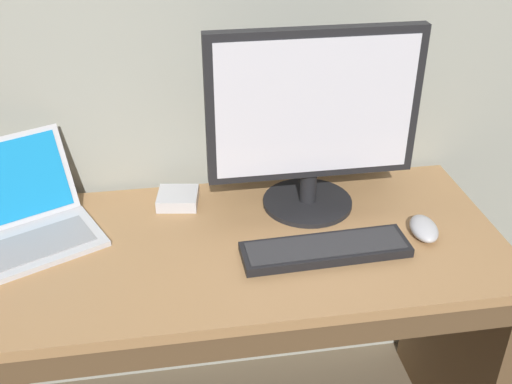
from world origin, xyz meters
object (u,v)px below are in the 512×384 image
at_px(computer_mouse, 424,228).
at_px(external_drive_box, 178,198).
at_px(wired_keyboard, 325,249).
at_px(external_monitor, 313,117).
at_px(laptop_silver, 27,221).

height_order(computer_mouse, external_drive_box, computer_mouse).
bearing_deg(wired_keyboard, external_monitor, 87.55).
relative_size(laptop_silver, computer_mouse, 3.44).
relative_size(external_monitor, computer_mouse, 4.64).
bearing_deg(external_monitor, computer_mouse, -33.97).
xyz_separation_m(external_monitor, external_drive_box, (-0.35, 0.08, -0.25)).
xyz_separation_m(wired_keyboard, computer_mouse, (0.27, 0.04, 0.01)).
bearing_deg(laptop_silver, computer_mouse, -8.50).
relative_size(laptop_silver, wired_keyboard, 0.97).
distance_m(laptop_silver, external_drive_box, 0.39).
xyz_separation_m(computer_mouse, external_drive_box, (-0.61, 0.25, -0.00)).
xyz_separation_m(wired_keyboard, external_drive_box, (-0.34, 0.29, 0.00)).
xyz_separation_m(laptop_silver, wired_keyboard, (0.72, -0.19, -0.04)).
distance_m(laptop_silver, wired_keyboard, 0.75).
bearing_deg(laptop_silver, wired_keyboard, -14.53).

